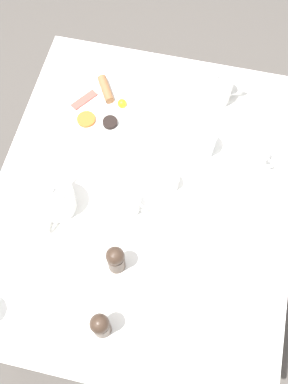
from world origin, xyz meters
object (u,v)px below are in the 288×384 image
Objects in this scene: water_glass_tall at (203,142)px; fork_by_plate at (51,307)px; teapot_near at (55,199)px; teacup_with_saucer_right at (128,205)px; spoon_for_tea at (230,341)px; teacup_with_saucer_left at (256,156)px; creamer_jug at (170,182)px; teapot_far at (215,88)px; breakfast_plate at (103,108)px; knife_by_plate at (212,247)px; pepper_grinder at (101,326)px; salt_grinder at (116,259)px.

fork_by_plate is at bearing 61.45° from water_glass_tall.
teapot_near is 0.50m from water_glass_tall.
teacup_with_saucer_right reaches higher than spoon_for_tea.
teacup_with_saucer_left is 1.36× the size of water_glass_tall.
water_glass_tall is 0.17m from creamer_jug.
teapot_far reaches higher than teacup_with_saucer_right.
teacup_with_saucer_right is 0.49m from spoon_for_tea.
teapot_near is 0.36m from creamer_jug.
breakfast_plate is 2.80× the size of water_glass_tall.
spoon_for_tea is at bearing 109.39° from knife_by_plate.
pepper_grinder is at bearing -139.87° from teapot_near.
teacup_with_saucer_left is (-0.17, 0.22, -0.03)m from teapot_far.
teapot_far reaches higher than breakfast_plate.
teapot_far is 1.64× the size of salt_grinder.
breakfast_plate is at bearing -75.18° from pepper_grinder.
pepper_grinder is at bearing 49.56° from knife_by_plate.
salt_grinder is at bearing -117.52° from teapot_near.
creamer_jug is 0.53× the size of fork_by_plate.
breakfast_plate is 2.06× the size of teacup_with_saucer_left.
pepper_grinder is 0.82× the size of spoon_for_tea.
breakfast_plate reaches higher than knife_by_plate.
creamer_jug is at bearing 63.76° from water_glass_tall.
pepper_grinder and salt_grinder have the same top height.
fork_by_plate is at bearing 33.68° from knife_by_plate.
salt_grinder is at bearing 24.23° from knife_by_plate.
spoon_for_tea is (-0.09, 0.26, 0.00)m from knife_by_plate.
teacup_with_saucer_left reaches higher than spoon_for_tea.
creamer_jug is 0.59× the size of pepper_grinder.
teacup_with_saucer_right is (-0.17, 0.34, 0.02)m from breakfast_plate.
water_glass_tall is (0.01, 0.22, -0.01)m from teapot_far.
teapot_near is 0.27m from salt_grinder.
teacup_with_saucer_left is at bearing -105.54° from knife_by_plate.
knife_by_plate is (-0.09, 0.33, -0.05)m from water_glass_tall.
creamer_jug is (-0.11, -0.11, -0.00)m from teacup_with_saucer_right.
water_glass_tall is at bearing 166.80° from breakfast_plate.
pepper_grinder is 0.17m from fork_by_plate.
fork_by_plate is at bearing -161.34° from teapot_near.
breakfast_plate is 0.39m from teacup_with_saucer_right.
pepper_grinder reaches higher than teacup_with_saucer_right.
breakfast_plate is 0.37m from creamer_jug.
breakfast_plate is at bearing -1.36° from teapot_near.
teapot_near is 1.19× the size of knife_by_plate.
salt_grinder is at bearing 68.43° from water_glass_tall.
teapot_near is 1.66× the size of salt_grinder.
water_glass_tall is 0.77× the size of pepper_grinder.
teacup_with_saucer_right is (0.37, 0.26, 0.00)m from teacup_with_saucer_left.
water_glass_tall reaches higher than knife_by_plate.
knife_by_plate is (-0.42, -0.28, 0.00)m from fork_by_plate.
pepper_grinder reaches higher than knife_by_plate.
pepper_grinder is at bearing 170.68° from fork_by_plate.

